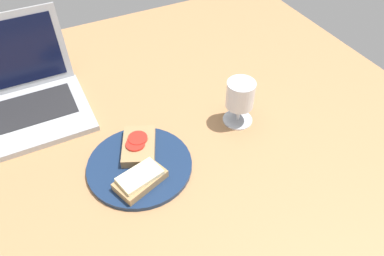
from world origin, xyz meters
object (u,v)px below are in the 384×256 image
object	(u,v)px
sandwich_with_tomato	(139,145)
laptop	(14,99)
wine_glass	(240,97)
plate	(140,167)
sandwich_with_cheese	(140,179)

from	to	relation	value
sandwich_with_tomato	laptop	world-z (taller)	laptop
sandwich_with_tomato	wine_glass	bearing A→B (deg)	-2.09
plate	sandwich_with_tomato	bearing A→B (deg)	71.30
sandwich_with_cheese	laptop	bearing A→B (deg)	118.26
sandwich_with_cheese	wine_glass	size ratio (longest dim) A/B	1.02
sandwich_with_tomato	wine_glass	distance (cm)	27.08
sandwich_with_tomato	sandwich_with_cheese	distance (cm)	10.06
laptop	sandwich_with_tomato	bearing A→B (deg)	-49.99
sandwich_with_tomato	sandwich_with_cheese	size ratio (longest dim) A/B	1.10
wine_glass	laptop	bearing A→B (deg)	150.04
plate	sandwich_with_tomato	world-z (taller)	sandwich_with_tomato
plate	sandwich_with_cheese	world-z (taller)	sandwich_with_cheese
wine_glass	plate	bearing A→B (deg)	-172.27
sandwich_with_cheese	sandwich_with_tomato	bearing A→B (deg)	71.07
sandwich_with_tomato	laptop	size ratio (longest dim) A/B	0.40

